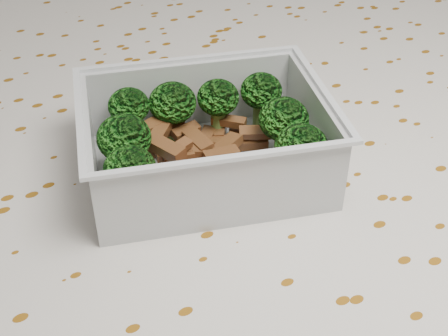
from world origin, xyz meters
TOP-DOWN VIEW (x-y plane):
  - dining_table at (0.00, 0.00)m, footprint 1.40×0.90m
  - tablecloth at (0.00, 0.00)m, footprint 1.46×0.96m
  - lunch_container at (0.00, 0.03)m, footprint 0.22×0.19m
  - broccoli_florets at (0.01, 0.04)m, footprint 0.17×0.15m
  - meat_pile at (0.01, 0.05)m, footprint 0.10×0.07m
  - sausage at (-0.00, -0.00)m, footprint 0.15×0.07m

SIDE VIEW (x-z plane):
  - dining_table at x=0.00m, z-range 0.29..1.04m
  - tablecloth at x=0.00m, z-range 0.62..0.81m
  - meat_pile at x=0.01m, z-range 0.76..0.79m
  - sausage at x=0.00m, z-range 0.76..0.79m
  - lunch_container at x=0.00m, z-range 0.75..0.81m
  - broccoli_florets at x=0.01m, z-range 0.77..0.82m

